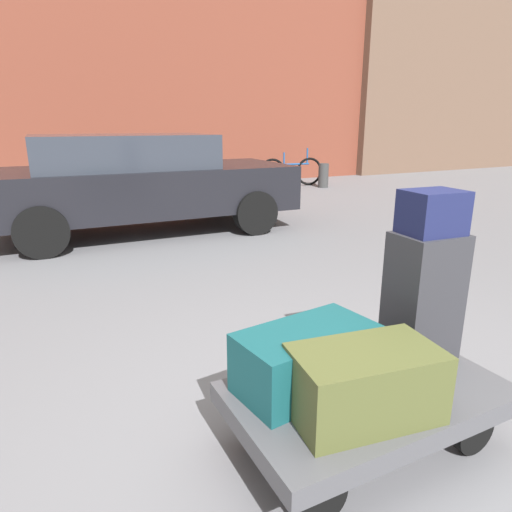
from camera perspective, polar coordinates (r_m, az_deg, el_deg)
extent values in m
plane|color=slate|center=(2.53, 13.39, -22.38)|extent=(60.00, 60.00, 0.00)
cube|color=brown|center=(12.81, -12.63, 28.89)|extent=(24.00, 1.20, 8.82)
cube|color=brown|center=(19.43, 27.82, 21.77)|extent=(12.00, 1.00, 7.94)
cube|color=#4C4C51|center=(2.36, 13.87, -16.88)|extent=(1.33, 0.78, 0.10)
cylinder|color=black|center=(2.89, 17.22, -14.54)|extent=(0.24, 0.06, 0.24)
cylinder|color=black|center=(2.60, 25.72, -19.25)|extent=(0.24, 0.06, 0.24)
cylinder|color=black|center=(2.43, 0.46, -20.27)|extent=(0.24, 0.06, 0.24)
cylinder|color=black|center=(2.08, 8.07, -27.91)|extent=(0.24, 0.06, 0.24)
cube|color=#2D2D33|center=(2.58, 20.38, -4.76)|extent=(0.36, 0.29, 0.69)
cube|color=#4C5128|center=(2.07, 13.58, -15.38)|extent=(0.68, 0.45, 0.31)
cube|color=#144C51|center=(2.23, 6.41, -12.72)|extent=(0.71, 0.44, 0.30)
cube|color=#191E47|center=(2.46, 21.43, 5.17)|extent=(0.31, 0.26, 0.22)
cube|color=black|center=(6.92, -14.02, 8.22)|extent=(4.35, 1.93, 0.64)
cube|color=#2D333D|center=(6.82, -16.45, 12.59)|extent=(2.46, 1.66, 0.46)
cylinder|color=black|center=(8.15, -5.21, 7.54)|extent=(0.65, 0.24, 0.64)
cylinder|color=black|center=(6.60, -0.11, 5.51)|extent=(0.65, 0.24, 0.64)
cylinder|color=black|center=(7.68, -25.61, 5.45)|extent=(0.65, 0.24, 0.64)
cylinder|color=black|center=(6.01, -25.50, 2.80)|extent=(0.65, 0.24, 0.64)
torus|color=black|center=(11.66, 2.05, 10.46)|extent=(0.72, 0.16, 0.72)
torus|color=black|center=(12.08, 6.75, 10.56)|extent=(0.72, 0.16, 0.72)
cylinder|color=#194C8C|center=(11.84, 4.46, 11.49)|extent=(1.00, 0.18, 0.04)
cylinder|color=#194C8C|center=(11.75, 3.56, 12.20)|extent=(0.05, 0.05, 0.30)
cylinder|color=#194C8C|center=(12.01, 6.50, 12.46)|extent=(0.05, 0.05, 0.40)
cylinder|color=#383838|center=(10.28, -5.71, 9.25)|extent=(0.25, 0.25, 0.60)
cylinder|color=#383838|center=(10.89, 1.54, 9.72)|extent=(0.25, 0.25, 0.60)
cylinder|color=#383838|center=(11.72, 8.52, 10.03)|extent=(0.25, 0.25, 0.60)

